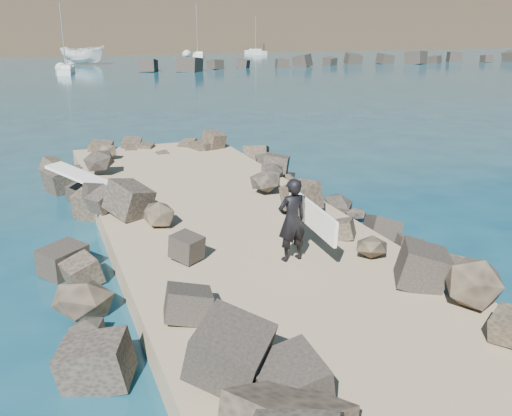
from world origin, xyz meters
The scene contains 11 objects.
ground centered at (0.00, 0.00, 0.00)m, with size 800.00×800.00×0.00m, color #0F384C.
jetty centered at (0.00, -2.00, 0.30)m, with size 6.00×26.00×0.60m, color #8C7759.
riprap_left centered at (-2.90, -1.50, 0.50)m, with size 2.60×22.00×1.00m, color black.
riprap_right centered at (2.90, -1.50, 0.50)m, with size 2.60×22.00×1.00m, color black.
breakwater_secondary centered at (35.00, 55.00, 0.60)m, with size 52.00×4.00×1.20m, color black.
surfboard_resting centered at (-3.11, 4.27, 1.04)m, with size 0.63×2.51×0.08m, color silver.
boat_imported centered at (2.88, 69.67, 1.24)m, with size 2.41×6.41×2.47m, color white.
surfer_with_board centered at (0.48, -1.97, 1.49)m, with size 0.83×2.19×1.77m.
sailboat_f centered at (33.80, 85.19, 0.35)m, with size 2.39×5.47×6.62m.
sailboat_b centered at (-0.27, 55.70, 0.35)m, with size 2.29×6.36×7.59m.
sailboat_d centered at (21.58, 79.56, 0.35)m, with size 3.37×7.11×8.40m.
Camera 1 is at (-4.33, -12.02, 5.36)m, focal length 40.00 mm.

